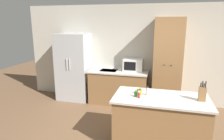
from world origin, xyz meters
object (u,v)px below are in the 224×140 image
object	(u,v)px
pantry_cabinet	(167,64)
refrigerator	(74,67)
microwave	(133,65)
spice_bottle_green_herb	(136,94)
knife_block	(202,94)
spice_bottle_short_red	(139,95)
spice_bottle_amber_oil	(147,91)
spice_bottle_tall_dark	(140,92)
spice_bottle_pale_salt	(138,91)

from	to	relation	value
pantry_cabinet	refrigerator	bearing A→B (deg)	-179.77
microwave	spice_bottle_green_herb	world-z (taller)	microwave
microwave	knife_block	distance (m)	2.30
microwave	refrigerator	bearing A→B (deg)	-176.08
refrigerator	spice_bottle_short_red	size ratio (longest dim) A/B	15.11
spice_bottle_short_red	spice_bottle_amber_oil	bearing A→B (deg)	53.88
refrigerator	spice_bottle_short_red	world-z (taller)	refrigerator
spice_bottle_tall_dark	spice_bottle_short_red	size ratio (longest dim) A/B	0.91
spice_bottle_short_red	knife_block	bearing A→B (deg)	6.61
pantry_cabinet	spice_bottle_short_red	xyz separation A→B (m)	(-0.47, -1.84, -0.17)
microwave	spice_bottle_short_red	world-z (taller)	microwave
pantry_cabinet	spice_bottle_amber_oil	world-z (taller)	pantry_cabinet
spice_bottle_short_red	spice_bottle_tall_dark	bearing A→B (deg)	88.28
spice_bottle_short_red	spice_bottle_pale_salt	size ratio (longest dim) A/B	1.07
refrigerator	microwave	world-z (taller)	refrigerator
spice_bottle_green_herb	spice_bottle_pale_salt	size ratio (longest dim) A/B	0.89
spice_bottle_amber_oil	spice_bottle_pale_salt	size ratio (longest dim) A/B	1.45
refrigerator	spice_bottle_green_herb	bearing A→B (deg)	-41.88
pantry_cabinet	spice_bottle_pale_salt	world-z (taller)	pantry_cabinet
pantry_cabinet	spice_bottle_short_red	size ratio (longest dim) A/B	18.50
knife_block	spice_bottle_pale_salt	size ratio (longest dim) A/B	2.95
spice_bottle_short_red	spice_bottle_green_herb	xyz separation A→B (m)	(-0.06, 0.05, -0.01)
refrigerator	spice_bottle_green_herb	world-z (taller)	refrigerator
refrigerator	knife_block	world-z (taller)	refrigerator
pantry_cabinet	spice_bottle_green_herb	bearing A→B (deg)	-106.49
refrigerator	spice_bottle_pale_salt	size ratio (longest dim) A/B	16.13
pantry_cabinet	spice_bottle_short_red	bearing A→B (deg)	-104.40
spice_bottle_tall_dark	refrigerator	bearing A→B (deg)	140.66
pantry_cabinet	spice_bottle_amber_oil	size ratio (longest dim) A/B	13.67
pantry_cabinet	spice_bottle_tall_dark	world-z (taller)	pantry_cabinet
spice_bottle_tall_dark	spice_bottle_short_red	xyz separation A→B (m)	(-0.00, -0.15, 0.01)
spice_bottle_tall_dark	spice_bottle_amber_oil	xyz separation A→B (m)	(0.12, 0.01, 0.03)
knife_block	spice_bottle_tall_dark	bearing A→B (deg)	177.82
spice_bottle_tall_dark	spice_bottle_green_herb	world-z (taller)	spice_bottle_tall_dark
spice_bottle_short_red	spice_bottle_amber_oil	size ratio (longest dim) A/B	0.74
refrigerator	spice_bottle_pale_salt	bearing A→B (deg)	-39.20
spice_bottle_tall_dark	spice_bottle_pale_salt	xyz separation A→B (m)	(-0.05, 0.05, 0.00)
pantry_cabinet	knife_block	size ratio (longest dim) A/B	6.69
pantry_cabinet	knife_block	bearing A→B (deg)	-73.12
refrigerator	microwave	size ratio (longest dim) A/B	3.70
knife_block	spice_bottle_short_red	distance (m)	1.01
spice_bottle_tall_dark	spice_bottle_short_red	distance (m)	0.15
spice_bottle_tall_dark	spice_bottle_pale_salt	size ratio (longest dim) A/B	0.97
spice_bottle_pale_salt	knife_block	bearing A→B (deg)	-4.70
spice_bottle_green_herb	spice_bottle_amber_oil	bearing A→B (deg)	32.93
spice_bottle_tall_dark	spice_bottle_pale_salt	bearing A→B (deg)	135.13
knife_block	spice_bottle_amber_oil	xyz separation A→B (m)	(-0.87, 0.05, -0.05)
spice_bottle_tall_dark	spice_bottle_amber_oil	distance (m)	0.12
refrigerator	spice_bottle_tall_dark	bearing A→B (deg)	-39.34
microwave	spice_bottle_pale_salt	world-z (taller)	microwave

